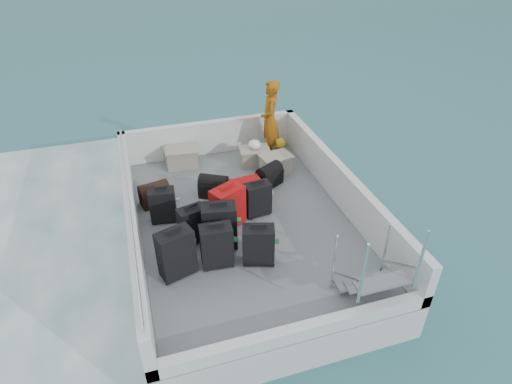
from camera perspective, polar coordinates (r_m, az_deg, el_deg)
The scene contains 23 objects.
ground at distance 7.47m, azimuth -1.63°, elevation -7.45°, with size 160.00×160.00×0.00m, color #1B5561.
ferry_hull at distance 7.28m, azimuth -1.66°, elevation -5.68°, with size 3.60×5.00×0.60m, color silver.
deck at distance 7.09m, azimuth -1.70°, elevation -3.75°, with size 3.30×4.70×0.02m, color slate.
deck_fittings at distance 6.69m, azimuth 1.85°, elevation -2.22°, with size 3.60×5.00×0.90m.
suitcase_0 at distance 5.97m, azimuth -10.58°, elevation -8.13°, with size 0.48×0.27×0.74m, color black.
suitcase_1 at distance 6.53m, azimuth -8.44°, elevation -4.40°, with size 0.41×0.23×0.61m, color black.
suitcase_2 at distance 7.04m, azimuth -12.32°, elevation -1.78°, with size 0.41×0.25×0.59m, color black.
suitcase_3 at distance 6.06m, azimuth -5.26°, elevation -7.24°, with size 0.45×0.26×0.68m, color black.
suitcase_4 at distance 6.36m, azimuth -4.88°, elevation -4.61°, with size 0.50×0.30×0.74m, color black.
suitcase_5 at distance 6.77m, azimuth -3.78°, elevation -2.04°, with size 0.51×0.31×0.70m, color #A90D0F.
suitcase_6 at distance 6.10m, azimuth 0.33°, elevation -7.15°, with size 0.45×0.26×0.62m, color black.
suitcase_7 at distance 7.02m, azimuth 0.20°, elevation -1.00°, with size 0.42×0.24×0.59m, color black.
suitcase_8 at distance 7.46m, azimuth -1.90°, elevation -0.03°, with size 0.51×0.77×0.30m, color #A90D0F.
duffel_0 at distance 7.56m, azimuth -13.33°, elevation -0.49°, with size 0.49×0.30×0.32m, color black, non-canonical shape.
duffel_1 at distance 7.59m, azimuth -5.65°, elevation 0.54°, with size 0.49×0.30×0.32m, color black, non-canonical shape.
duffel_2 at distance 7.87m, azimuth 1.79°, elevation 2.02°, with size 0.47×0.30×0.32m, color black, non-canonical shape.
crate_0 at distance 8.57m, azimuth -9.78°, elevation 4.50°, with size 0.59×0.41×0.36m, color gray.
crate_1 at distance 8.71m, azimuth -10.30°, elevation 4.81°, with size 0.53×0.37×0.32m, color gray.
crate_2 at distance 8.50m, azimuth -0.20°, elevation 4.65°, with size 0.54×0.37×0.33m, color gray.
crate_3 at distance 8.26m, azimuth 2.67°, elevation 3.69°, with size 0.55×0.38×0.33m, color gray.
yellow_bag at distance 9.17m, azimuth 3.08°, elevation 6.54°, with size 0.28×0.26×0.22m, color yellow.
white_bag at distance 8.38m, azimuth -0.20°, elevation 6.17°, with size 0.24×0.24×0.18m, color white.
passenger at distance 8.58m, azimuth 1.88°, elevation 9.63°, with size 0.58×0.38×1.58m, color orange.
Camera 1 is at (-1.47, -5.41, 4.94)m, focal length 30.00 mm.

